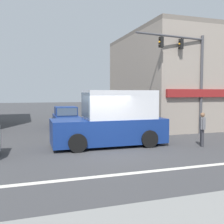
{
  "coord_description": "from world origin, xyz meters",
  "views": [
    {
      "loc": [
        -3.36,
        -11.28,
        2.64
      ],
      "look_at": [
        0.98,
        2.0,
        1.6
      ],
      "focal_mm": 42.0,
      "sensor_mm": 36.0,
      "label": 1
    }
  ],
  "objects": [
    {
      "name": "box_truck_crossing_center",
      "position": [
        0.69,
        1.0,
        1.25
      ],
      "size": [
        5.63,
        2.3,
        2.75
      ],
      "color": "navy",
      "rests_on": "ground"
    },
    {
      "name": "pedestrian_mid_crossing",
      "position": [
        4.76,
        -0.61,
        0.95
      ],
      "size": [
        0.34,
        0.53,
        1.67
      ],
      "color": "#333338",
      "rests_on": "ground"
    },
    {
      "name": "traffic_light_mast",
      "position": [
        6.25,
        2.71,
        4.18
      ],
      "size": [
        4.86,
        0.71,
        6.2
      ],
      "color": "#47474C",
      "rests_on": "ground"
    },
    {
      "name": "building_right_corner",
      "position": [
        10.29,
        8.03,
        3.66
      ],
      "size": [
        11.73,
        10.51,
        7.33
      ],
      "color": "gray",
      "rests_on": "ground"
    },
    {
      "name": "street_tree",
      "position": [
        7.49,
        7.43,
        4.33
      ],
      "size": [
        3.81,
        3.81,
        6.25
      ],
      "color": "#4C3823",
      "rests_on": "ground"
    },
    {
      "name": "ground_plane",
      "position": [
        0.0,
        0.0,
        0.0
      ],
      "size": [
        120.0,
        120.0,
        0.0
      ],
      "primitive_type": "plane",
      "color": "#3D3D3F"
    },
    {
      "name": "sedan_crossing_rightbound",
      "position": [
        -0.59,
        8.37,
        0.71
      ],
      "size": [
        1.97,
        4.15,
        1.58
      ],
      "color": "navy",
      "rests_on": "ground"
    },
    {
      "name": "lane_marking_stripe",
      "position": [
        0.0,
        -3.5,
        0.0
      ],
      "size": [
        9.0,
        0.24,
        0.01
      ],
      "primitive_type": "cube",
      "color": "silver",
      "rests_on": "ground"
    },
    {
      "name": "utility_pole_far_right",
      "position": [
        8.9,
        7.0,
        4.07
      ],
      "size": [
        1.4,
        0.22,
        7.84
      ],
      "color": "brown",
      "rests_on": "ground"
    }
  ]
}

